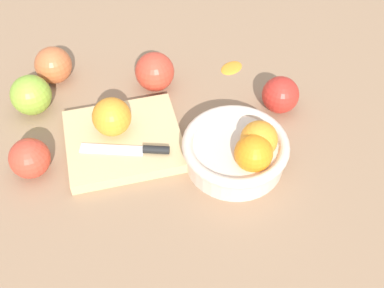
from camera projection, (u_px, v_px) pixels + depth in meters
name	position (u px, v px, depth m)	size (l,w,h in m)	color
ground_plane	(162.00, 129.00, 0.90)	(2.40, 2.40, 0.00)	#997556
bowl	(239.00, 150.00, 0.82)	(0.18, 0.18, 0.09)	beige
cutting_board	(124.00, 141.00, 0.87)	(0.20, 0.18, 0.02)	#DBB77F
orange_on_board	(112.00, 117.00, 0.84)	(0.07, 0.07, 0.07)	orange
knife	(137.00, 150.00, 0.83)	(0.16, 0.04, 0.01)	silver
apple_front_center	(155.00, 72.00, 0.95)	(0.08, 0.08, 0.08)	#D6422D
apple_front_left	(280.00, 95.00, 0.91)	(0.07, 0.07, 0.07)	red
apple_back_right	(30.00, 158.00, 0.81)	(0.07, 0.07, 0.07)	#D6422D
apple_front_right	(53.00, 65.00, 0.97)	(0.07, 0.07, 0.07)	#CC6638
apple_front_right_2	(31.00, 95.00, 0.91)	(0.08, 0.08, 0.08)	#8EB738
citrus_peel	(232.00, 67.00, 1.01)	(0.05, 0.04, 0.01)	orange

